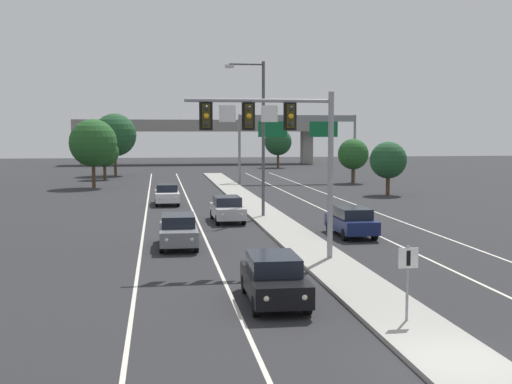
{
  "coord_description": "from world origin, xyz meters",
  "views": [
    {
      "loc": [
        -7.13,
        -14.69,
        5.65
      ],
      "look_at": [
        -3.2,
        11.79,
        3.2
      ],
      "focal_mm": 46.45,
      "sensor_mm": 36.0,
      "label": 1
    }
  ],
  "objects_px": {
    "car_oncoming_black": "(274,278)",
    "tree_far_right_c": "(278,142)",
    "tree_far_right_a": "(388,160)",
    "tree_far_left_a": "(115,135)",
    "car_receding_navy": "(351,221)",
    "tree_far_right_b": "(353,154)",
    "street_lamp_median": "(260,129)",
    "car_oncoming_silver": "(227,209)",
    "car_oncoming_white": "(167,194)",
    "highway_sign_gantry": "(298,127)",
    "median_sign_post": "(408,272)",
    "overhead_signal_mast": "(280,136)",
    "tree_far_left_b": "(93,143)",
    "tree_far_left_c": "(104,153)",
    "car_oncoming_grey": "(178,230)"
  },
  "relations": [
    {
      "from": "street_lamp_median",
      "to": "tree_far_right_b",
      "type": "height_order",
      "value": "street_lamp_median"
    },
    {
      "from": "tree_far_left_a",
      "to": "car_oncoming_silver",
      "type": "bearing_deg",
      "value": -78.04
    },
    {
      "from": "highway_sign_gantry",
      "to": "street_lamp_median",
      "type": "bearing_deg",
      "value": -106.71
    },
    {
      "from": "tree_far_right_c",
      "to": "tree_far_right_a",
      "type": "relative_size",
      "value": 1.3
    },
    {
      "from": "highway_sign_gantry",
      "to": "tree_far_right_b",
      "type": "relative_size",
      "value": 2.73
    },
    {
      "from": "highway_sign_gantry",
      "to": "tree_far_right_b",
      "type": "height_order",
      "value": "highway_sign_gantry"
    },
    {
      "from": "highway_sign_gantry",
      "to": "tree_far_left_c",
      "type": "distance_m",
      "value": 23.16
    },
    {
      "from": "overhead_signal_mast",
      "to": "tree_far_left_b",
      "type": "distance_m",
      "value": 41.98
    },
    {
      "from": "overhead_signal_mast",
      "to": "tree_far_right_c",
      "type": "xyz_separation_m",
      "value": [
        13.53,
        74.62,
        -1.43
      ]
    },
    {
      "from": "tree_far_right_a",
      "to": "street_lamp_median",
      "type": "bearing_deg",
      "value": -134.59
    },
    {
      "from": "car_oncoming_white",
      "to": "tree_far_left_a",
      "type": "height_order",
      "value": "tree_far_left_a"
    },
    {
      "from": "street_lamp_median",
      "to": "car_oncoming_silver",
      "type": "bearing_deg",
      "value": -147.34
    },
    {
      "from": "car_oncoming_grey",
      "to": "car_oncoming_silver",
      "type": "height_order",
      "value": "same"
    },
    {
      "from": "median_sign_post",
      "to": "tree_far_right_c",
      "type": "height_order",
      "value": "tree_far_right_c"
    },
    {
      "from": "car_oncoming_silver",
      "to": "tree_far_left_b",
      "type": "xyz_separation_m",
      "value": [
        -10.69,
        27.0,
        3.69
      ]
    },
    {
      "from": "overhead_signal_mast",
      "to": "highway_sign_gantry",
      "type": "bearing_deg",
      "value": 76.99
    },
    {
      "from": "tree_far_left_b",
      "to": "tree_far_right_b",
      "type": "relative_size",
      "value": 1.42
    },
    {
      "from": "car_receding_navy",
      "to": "tree_far_left_c",
      "type": "bearing_deg",
      "value": 110.01
    },
    {
      "from": "car_receding_navy",
      "to": "highway_sign_gantry",
      "type": "relative_size",
      "value": 0.34
    },
    {
      "from": "car_oncoming_black",
      "to": "highway_sign_gantry",
      "type": "height_order",
      "value": "highway_sign_gantry"
    },
    {
      "from": "overhead_signal_mast",
      "to": "tree_far_left_b",
      "type": "xyz_separation_m",
      "value": [
        -11.58,
        40.34,
        -0.95
      ]
    },
    {
      "from": "car_oncoming_black",
      "to": "street_lamp_median",
      "type": "bearing_deg",
      "value": 82.46
    },
    {
      "from": "car_oncoming_silver",
      "to": "highway_sign_gantry",
      "type": "height_order",
      "value": "highway_sign_gantry"
    },
    {
      "from": "street_lamp_median",
      "to": "car_oncoming_white",
      "type": "distance_m",
      "value": 11.85
    },
    {
      "from": "car_oncoming_white",
      "to": "tree_far_right_b",
      "type": "xyz_separation_m",
      "value": [
        20.51,
        18.5,
        2.35
      ]
    },
    {
      "from": "tree_far_right_a",
      "to": "tree_far_left_b",
      "type": "height_order",
      "value": "tree_far_left_b"
    },
    {
      "from": "car_oncoming_black",
      "to": "car_receding_navy",
      "type": "height_order",
      "value": "same"
    },
    {
      "from": "tree_far_left_b",
      "to": "highway_sign_gantry",
      "type": "bearing_deg",
      "value": 9.45
    },
    {
      "from": "median_sign_post",
      "to": "tree_far_left_a",
      "type": "bearing_deg",
      "value": 100.34
    },
    {
      "from": "car_oncoming_grey",
      "to": "tree_far_left_c",
      "type": "relative_size",
      "value": 0.92
    },
    {
      "from": "overhead_signal_mast",
      "to": "car_oncoming_silver",
      "type": "bearing_deg",
      "value": 93.83
    },
    {
      "from": "car_oncoming_silver",
      "to": "tree_far_left_c",
      "type": "xyz_separation_m",
      "value": [
        -10.5,
        38.58,
        2.36
      ]
    },
    {
      "from": "car_oncoming_black",
      "to": "car_oncoming_white",
      "type": "relative_size",
      "value": 1.0
    },
    {
      "from": "car_oncoming_silver",
      "to": "tree_far_right_c",
      "type": "height_order",
      "value": "tree_far_right_c"
    },
    {
      "from": "car_oncoming_white",
      "to": "car_oncoming_grey",
      "type": "bearing_deg",
      "value": -89.14
    },
    {
      "from": "overhead_signal_mast",
      "to": "tree_far_right_a",
      "type": "relative_size",
      "value": 1.51
    },
    {
      "from": "street_lamp_median",
      "to": "highway_sign_gantry",
      "type": "xyz_separation_m",
      "value": [
        8.75,
        29.15,
        0.37
      ]
    },
    {
      "from": "car_receding_navy",
      "to": "tree_far_right_b",
      "type": "relative_size",
      "value": 0.92
    },
    {
      "from": "street_lamp_median",
      "to": "car_oncoming_silver",
      "type": "xyz_separation_m",
      "value": [
        -2.3,
        -1.47,
        -4.97
      ]
    },
    {
      "from": "car_receding_navy",
      "to": "tree_far_left_b",
      "type": "height_order",
      "value": "tree_far_left_b"
    },
    {
      "from": "tree_far_right_a",
      "to": "tree_far_left_a",
      "type": "distance_m",
      "value": 39.9
    },
    {
      "from": "car_receding_navy",
      "to": "tree_far_right_b",
      "type": "height_order",
      "value": "tree_far_right_b"
    },
    {
      "from": "tree_far_right_a",
      "to": "tree_far_left_c",
      "type": "relative_size",
      "value": 0.98
    },
    {
      "from": "tree_far_left_c",
      "to": "tree_far_right_a",
      "type": "bearing_deg",
      "value": -41.17
    },
    {
      "from": "median_sign_post",
      "to": "car_oncoming_black",
      "type": "height_order",
      "value": "median_sign_post"
    },
    {
      "from": "car_oncoming_black",
      "to": "tree_far_left_c",
      "type": "bearing_deg",
      "value": 99.66
    },
    {
      "from": "street_lamp_median",
      "to": "median_sign_post",
      "type": "bearing_deg",
      "value": -88.7
    },
    {
      "from": "car_oncoming_black",
      "to": "tree_far_right_c",
      "type": "distance_m",
      "value": 82.65
    },
    {
      "from": "median_sign_post",
      "to": "street_lamp_median",
      "type": "relative_size",
      "value": 0.22
    },
    {
      "from": "car_receding_navy",
      "to": "car_oncoming_black",
      "type": "bearing_deg",
      "value": -116.58
    }
  ]
}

